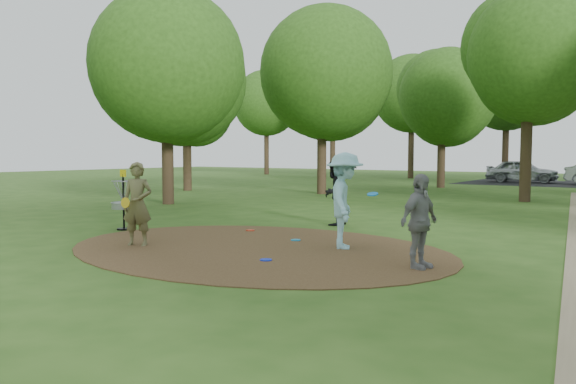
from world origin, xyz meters
The scene contains 12 objects.
ground centered at (0.00, 0.00, 0.00)m, with size 100.00×100.00×0.00m, color #2D5119.
dirt_clearing centered at (0.00, 0.00, 0.01)m, with size 8.40×8.40×0.02m, color #47301C.
player_observer_with_disc centered at (-2.22, -1.16, 0.89)m, with size 0.77×0.66×1.78m.
player_throwing_with_disc centered at (1.53, 1.03, 0.99)m, with size 1.37×1.48×1.98m.
player_walking_with_disc centered at (-0.55, 4.17, 0.88)m, with size 0.73×0.91×1.76m.
player_waiting_with_disc centered at (3.55, 0.00, 0.81)m, with size 0.59×1.01×1.62m.
disc_ground_cyan centered at (0.15, 1.28, 0.03)m, with size 0.22×0.22×0.02m, color #1888C3.
disc_ground_blue centered at (1.02, -0.95, 0.03)m, with size 0.22×0.22×0.02m, color #0C23DB.
disc_ground_red centered at (-1.67, 1.93, 0.03)m, with size 0.22×0.22×0.02m, color red.
car_left centered at (-1.51, 30.41, 0.76)m, with size 1.81×4.49×1.53m, color #ABAFB3.
disc_golf_basket centered at (-4.50, 0.30, 0.87)m, with size 0.63×0.63×1.54m.
tree_ring centered at (1.43, 9.15, 5.30)m, with size 36.53×45.68×9.58m.
Camera 1 is at (7.12, -8.96, 1.97)m, focal length 35.00 mm.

